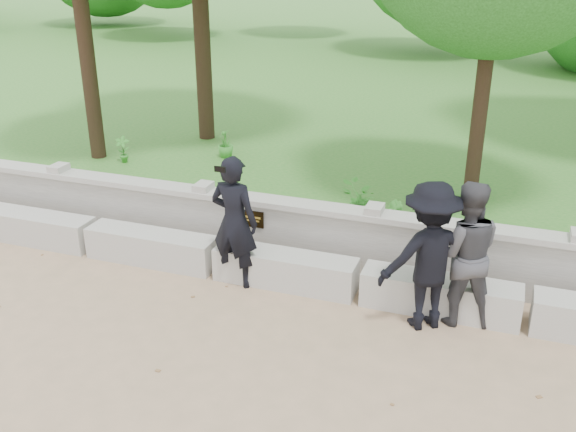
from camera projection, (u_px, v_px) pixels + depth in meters
name	position (u px, v px, depth m)	size (l,w,h in m)	color
ground	(143.00, 348.00, 7.15)	(80.00, 80.00, 0.00)	tan
lawn	(391.00, 90.00, 19.24)	(40.00, 22.00, 0.25)	#2A6F23
concrete_bench	(216.00, 258.00, 8.71)	(11.90, 0.45, 0.45)	beige
parapet_wall	(236.00, 222.00, 9.22)	(12.50, 0.35, 0.90)	#B3B1A9
man_main	(234.00, 222.00, 8.19)	(0.68, 0.61, 1.76)	black
visitor_left	(464.00, 253.00, 7.37)	(0.99, 0.85, 1.76)	#3C3C41
visitor_mid	(429.00, 256.00, 7.27)	(1.33, 1.17, 1.78)	black
shrub_a	(123.00, 149.00, 12.35)	(0.28, 0.19, 0.52)	#3B8E30
shrub_b	(393.00, 220.00, 9.15)	(0.30, 0.25, 0.55)	#3B8E30
shrub_c	(360.00, 200.00, 9.82)	(0.53, 0.46, 0.59)	#3B8E30
shrub_d	(225.00, 143.00, 12.66)	(0.32, 0.29, 0.58)	#3B8E30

